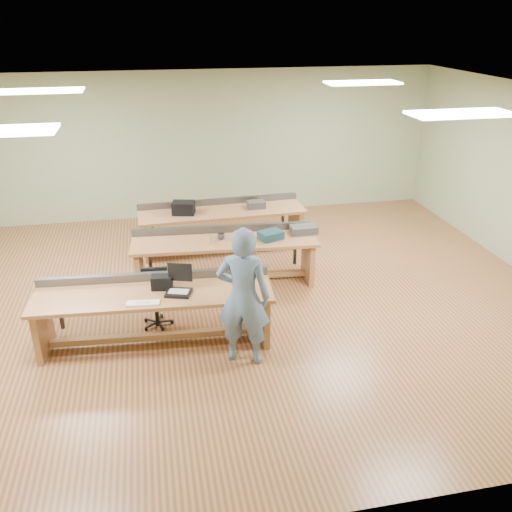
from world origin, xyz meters
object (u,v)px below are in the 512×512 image
at_px(workbench_front, 155,304).
at_px(parts_bin_teal, 271,235).
at_px(workbench_mid, 225,250).
at_px(mug, 221,236).
at_px(parts_bin_grey, 304,229).
at_px(workbench_back, 222,220).
at_px(laptop_base, 179,293).
at_px(drinks_can, 211,240).
at_px(person, 243,297).
at_px(camera_bag, 162,282).
at_px(task_chair, 156,305).

xyz_separation_m(workbench_front, parts_bin_teal, (1.87, 1.43, 0.25)).
distance_m(workbench_mid, parts_bin_teal, 0.78).
bearing_deg(parts_bin_teal, mug, 169.91).
bearing_deg(parts_bin_grey, workbench_back, 130.10).
bearing_deg(laptop_base, drinks_can, 86.24).
height_order(workbench_front, drinks_can, drinks_can).
distance_m(workbench_front, laptop_base, 0.40).
bearing_deg(parts_bin_grey, person, -122.22).
xyz_separation_m(workbench_front, camera_bag, (0.12, 0.06, 0.28)).
xyz_separation_m(workbench_back, laptop_base, (-0.99, -3.07, 0.21)).
xyz_separation_m(parts_bin_teal, mug, (-0.77, 0.14, -0.01)).
xyz_separation_m(parts_bin_teal, drinks_can, (-0.95, -0.02, -0.00)).
xyz_separation_m(laptop_base, parts_bin_grey, (2.14, 1.71, 0.04)).
distance_m(workbench_mid, drinks_can, 0.37).
bearing_deg(workbench_front, workbench_back, 70.08).
height_order(person, drinks_can, person).
xyz_separation_m(person, laptop_base, (-0.75, 0.50, -0.13)).
bearing_deg(person, workbench_mid, -71.60).
bearing_deg(workbench_mid, parts_bin_teal, -6.46).
bearing_deg(workbench_front, task_chair, 91.79).
bearing_deg(parts_bin_teal, drinks_can, -178.63).
xyz_separation_m(task_chair, drinks_can, (0.91, 0.95, 0.51)).
distance_m(camera_bag, parts_bin_teal, 2.22).
bearing_deg(workbench_mid, task_chair, -131.54).
relative_size(person, task_chair, 2.22).
height_order(person, parts_bin_teal, person).
xyz_separation_m(workbench_back, task_chair, (-1.29, -2.49, -0.26)).
xyz_separation_m(workbench_mid, camera_bag, (-1.04, -1.50, 0.28)).
height_order(workbench_mid, mug, workbench_mid).
height_order(laptop_base, drinks_can, drinks_can).
height_order(camera_bag, task_chair, camera_bag).
height_order(workbench_mid, drinks_can, drinks_can).
xyz_separation_m(workbench_front, task_chair, (0.02, 0.45, -0.26)).
distance_m(person, drinks_can, 2.05).
relative_size(workbench_back, parts_bin_teal, 8.50).
relative_size(workbench_mid, camera_bag, 11.14).
distance_m(person, camera_bag, 1.18).
distance_m(workbench_mid, person, 2.23).
relative_size(mug, drinks_can, 1.01).
distance_m(parts_bin_teal, parts_bin_grey, 0.60).
xyz_separation_m(laptop_base, task_chair, (-0.30, 0.59, -0.47)).
height_order(person, task_chair, person).
xyz_separation_m(laptop_base, camera_bag, (-0.20, 0.20, 0.07)).
relative_size(workbench_mid, workbench_back, 0.98).
bearing_deg(workbench_front, parts_bin_grey, 36.73).
height_order(workbench_back, person, person).
relative_size(workbench_mid, task_chair, 3.66).
height_order(workbench_front, laptop_base, workbench_front).
distance_m(workbench_mid, camera_bag, 1.84).
height_order(workbench_front, parts_bin_teal, parts_bin_teal).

